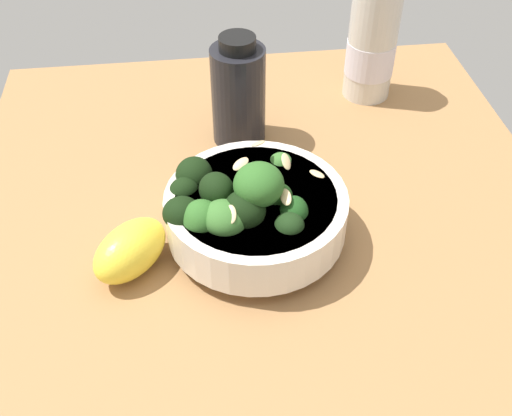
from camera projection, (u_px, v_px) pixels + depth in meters
The scene contains 5 objects.
ground_plane at pixel (263, 219), 66.42cm from camera, with size 61.73×61.73×4.93cm, color #996D42.
bowl_of_broccoli at pixel (251, 210), 57.95cm from camera, with size 17.76×17.20×9.98cm.
lemon_wedge at pixel (130, 250), 56.27cm from camera, with size 8.01×4.75×4.89cm, color yellow.
bottle_tall at pixel (372, 43), 75.35cm from camera, with size 6.05×6.05×16.08cm.
bottle_short at pixel (238, 93), 68.95cm from camera, with size 6.07×6.07×12.88cm.
Camera 1 is at (-6.68, -47.49, 43.50)cm, focal length 43.42 mm.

